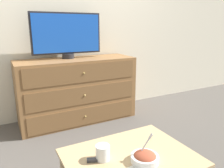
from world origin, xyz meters
TOP-DOWN VIEW (x-y plane):
  - ground_plane at (0.00, 0.00)m, footprint 12.00×12.00m
  - wall_back at (0.00, 0.03)m, footprint 12.00×0.05m
  - dresser at (-0.06, -0.29)m, footprint 1.47×0.53m
  - tv at (-0.14, -0.20)m, footprint 0.87×0.15m
  - coffee_table at (-0.26, -1.87)m, footprint 0.81×0.62m
  - takeout_bowl at (-0.22, -1.96)m, footprint 0.17×0.17m
  - drink_cup at (-0.43, -1.82)m, footprint 0.09×0.09m
  - remote_control at (-0.47, -1.82)m, footprint 0.14×0.07m

SIDE VIEW (x-z plane):
  - ground_plane at x=0.00m, z-range 0.00..0.00m
  - coffee_table at x=-0.26m, z-range 0.15..0.55m
  - dresser at x=-0.06m, z-range 0.00..0.82m
  - remote_control at x=-0.47m, z-range 0.41..0.42m
  - takeout_bowl at x=-0.22m, z-range 0.35..0.52m
  - drink_cup at x=-0.43m, z-range 0.40..0.49m
  - tv at x=-0.14m, z-range 0.83..1.39m
  - wall_back at x=0.00m, z-range 0.00..2.60m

